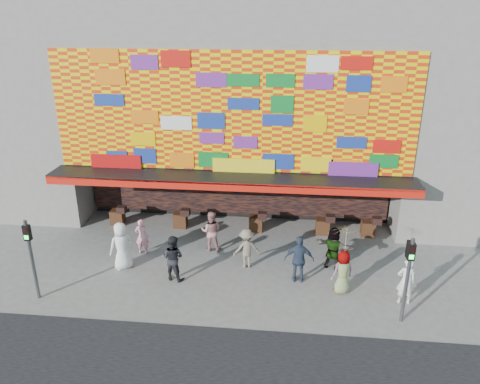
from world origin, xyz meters
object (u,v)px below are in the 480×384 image
(ped_b, at_px, (142,236))
(ped_f, at_px, (333,248))
(ped_d, at_px, (246,248))
(ped_g, at_px, (343,272))
(ped_a, at_px, (122,246))
(ped_e, at_px, (299,259))
(ped_h, at_px, (406,281))
(signal_right, at_px, (408,271))
(parasol, at_px, (346,239))
(ped_i, at_px, (211,231))
(signal_left, at_px, (31,251))
(ped_c, at_px, (173,258))

(ped_b, bearing_deg, ped_f, 174.50)
(ped_d, height_order, ped_g, ped_g)
(ped_a, distance_m, ped_b, 1.30)
(ped_e, xyz_separation_m, ped_h, (3.60, -0.99, -0.06))
(ped_a, relative_size, ped_f, 1.11)
(signal_right, xyz_separation_m, ped_g, (-1.79, 1.48, -1.04))
(signal_right, distance_m, ped_d, 6.14)
(ped_b, relative_size, parasol, 0.85)
(ped_a, height_order, ped_i, ped_a)
(ped_f, bearing_deg, signal_left, 37.82)
(ped_d, distance_m, ped_g, 3.81)
(ped_g, xyz_separation_m, ped_h, (2.07, -0.43, 0.04))
(ped_h, relative_size, parasol, 0.95)
(signal_left, bearing_deg, ped_e, 12.60)
(ped_c, relative_size, ped_e, 0.96)
(parasol, bearing_deg, signal_right, -39.53)
(ped_b, height_order, ped_d, ped_d)
(ped_c, distance_m, ped_d, 2.87)
(ped_i, bearing_deg, signal_left, 36.33)
(ped_f, relative_size, ped_h, 1.00)
(signal_left, distance_m, ped_f, 10.92)
(signal_right, bearing_deg, ped_i, 149.40)
(ped_b, distance_m, ped_g, 8.16)
(signal_left, height_order, ped_i, signal_left)
(ped_a, xyz_separation_m, parasol, (8.32, -0.81, 1.17))
(ped_b, relative_size, ped_d, 0.95)
(ped_a, height_order, ped_b, ped_a)
(signal_left, xyz_separation_m, ped_f, (10.41, 3.15, -1.00))
(ped_a, bearing_deg, ped_e, 142.21)
(ped_d, bearing_deg, ped_e, 138.29)
(ped_i, bearing_deg, ped_d, 141.93)
(signal_right, height_order, ped_b, signal_right)
(ped_d, bearing_deg, signal_left, 2.86)
(ped_a, height_order, ped_c, ped_a)
(ped_a, relative_size, ped_g, 1.17)
(signal_right, relative_size, ped_e, 1.62)
(signal_right, xyz_separation_m, ped_e, (-3.32, 2.03, -0.94))
(ped_g, relative_size, parasol, 0.91)
(ped_b, xyz_separation_m, parasol, (7.90, -2.02, 1.36))
(signal_left, relative_size, ped_a, 1.56)
(ped_f, bearing_deg, ped_a, 27.05)
(ped_c, xyz_separation_m, parasol, (6.17, -0.25, 1.24))
(ped_d, xyz_separation_m, ped_g, (3.54, -1.39, 0.01))
(ped_b, xyz_separation_m, ped_e, (6.38, -1.47, 0.15))
(ped_d, height_order, ped_e, ped_e)
(signal_right, distance_m, ped_a, 10.40)
(signal_left, height_order, ped_f, signal_left)
(signal_left, height_order, ped_e, signal_left)
(ped_e, bearing_deg, ped_h, 165.32)
(ped_a, xyz_separation_m, ped_i, (3.19, 1.80, -0.09))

